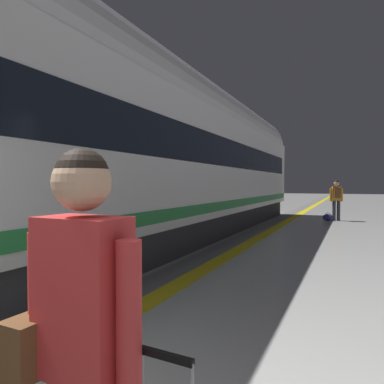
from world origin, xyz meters
name	(u,v)px	position (x,y,z in m)	size (l,w,h in m)	color
safety_line_strip	(261,236)	(-0.95, 10.00, 0.00)	(0.36, 80.00, 0.01)	yellow
tactile_edge_band	(249,235)	(-1.33, 10.00, 0.00)	(0.72, 80.00, 0.01)	slate
high_speed_train	(116,143)	(-3.15, 5.68, 2.50)	(2.94, 26.94, 4.97)	#38383D
traveller_foreground	(80,338)	(0.61, 0.31, 1.01)	(0.56, 0.29, 1.75)	brown
passenger_near	(336,197)	(0.95, 15.90, 1.04)	(0.53, 0.41, 1.76)	#383842
duffel_bag_near	(328,217)	(0.63, 15.66, 0.15)	(0.44, 0.26, 0.36)	navy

